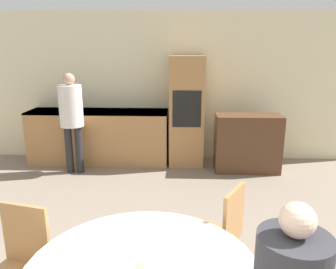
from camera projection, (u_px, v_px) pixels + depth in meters
The scene contains 9 objects.
wall_back at pixel (175, 87), 5.84m from camera, with size 6.78×0.05×2.60m.
kitchen_counter at pixel (99, 136), 5.77m from camera, with size 2.41×0.60×0.93m.
oven_unit at pixel (186, 111), 5.61m from camera, with size 0.58×0.59×1.86m.
sideboard at pixel (247, 143), 5.36m from camera, with size 1.05×0.45×0.94m.
chair_far_left at pixel (20, 263), 2.32m from camera, with size 0.48×0.48×0.91m.
chair_far_right at pixel (222, 232), 2.71m from camera, with size 0.55×0.55×0.91m.
person_standing at pixel (71, 113), 5.15m from camera, with size 0.37×0.37×1.61m.
cup at pixel (142, 266), 1.87m from camera, with size 0.07×0.07×0.09m.
salt_shaker at pixel (94, 268), 1.86m from camera, with size 0.03×0.03×0.09m.
Camera 1 is at (0.10, -0.50, 1.98)m, focal length 35.00 mm.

